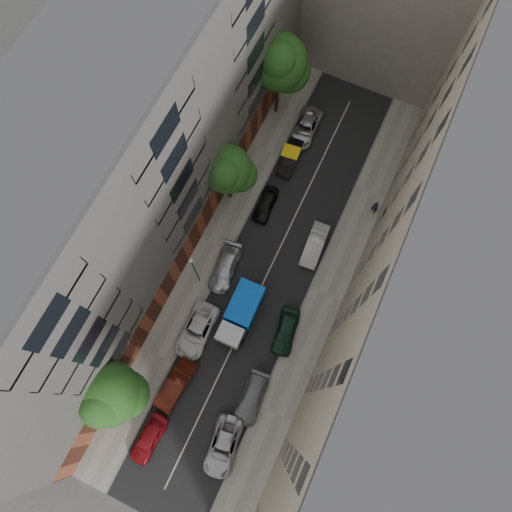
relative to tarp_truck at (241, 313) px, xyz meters
The scene contains 23 objects.
ground 5.19m from the tarp_truck, 84.78° to the left, with size 120.00×120.00×0.00m, color #4C4C49.
road_surface 5.19m from the tarp_truck, 84.78° to the left, with size 8.00×44.00×0.02m, color black.
sidewalk_left 7.21m from the tarp_truck, 135.38° to the left, with size 3.00×44.00×0.15m, color gray.
sidewalk_right 7.87m from the tarp_truck, 39.89° to the left, with size 3.00×44.00×0.15m, color gray.
building_left 14.49m from the tarp_truck, 154.73° to the left, with size 8.00×44.00×20.00m, color #514E4C.
building_right 15.16m from the tarp_truck, 23.49° to the left, with size 8.00×44.00×20.00m, color #B3A78B.
tarp_truck is the anchor object (origin of this frame).
car_left_0 12.27m from the tarp_truck, 101.04° to the right, with size 1.63×4.04×1.38m, color maroon.
car_left_1 7.87m from the tarp_truck, 107.39° to the right, with size 1.58×4.54×1.50m, color #4B180F.
car_left_2 4.05m from the tarp_truck, 134.99° to the right, with size 2.34×5.08×1.41m, color silver.
car_left_3 4.56m from the tarp_truck, 134.32° to the left, with size 1.93×4.75×1.38m, color silver.
car_left_4 10.69m from the tarp_truck, 103.31° to the left, with size 1.54×3.83×1.30m, color black.
car_left_5 16.01m from the tarp_truck, 98.43° to the left, with size 1.46×4.20×1.38m, color black.
car_left_6 19.73m from the tarp_truck, 96.83° to the left, with size 2.25×4.87×1.35m, color #B3B3B8.
car_right_0 10.56m from the tarp_truck, 72.01° to the right, with size 2.22×4.82×1.34m, color #B7B6BB.
car_right_1 6.97m from the tarp_truck, 57.22° to the right, with size 1.82×4.47×1.30m, color slate.
car_right_2 4.13m from the tarp_truck, ahead, with size 1.73×4.30×1.47m, color #152F22.
car_right_3 9.20m from the tarp_truck, 69.22° to the left, with size 1.52×4.37×1.44m, color silver.
tree_near 12.03m from the tarp_truck, 119.12° to the right, with size 5.08×4.77×7.18m.
tree_mid 12.07m from the tarp_truck, 120.66° to the left, with size 4.68×4.31×7.45m.
tree_far 21.91m from the tarp_truck, 105.99° to the left, with size 5.34×5.07×9.70m.
lamp_post 5.53m from the tarp_truck, 164.41° to the left, with size 0.36×0.36×5.99m.
pedestrian 15.78m from the tarp_truck, 64.24° to the left, with size 0.67×0.44×1.83m, color black.
Camera 1 is at (3.84, -11.14, 39.48)m, focal length 32.00 mm.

